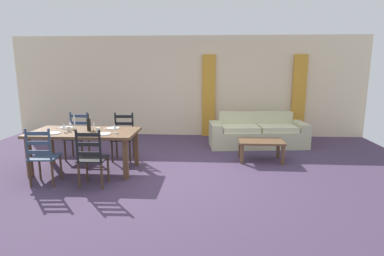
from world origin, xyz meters
The scene contains 27 objects.
ground_plane centered at (0.00, 0.00, -0.01)m, with size 9.60×9.60×0.02m, color #443450.
wall_far centered at (0.00, 3.30, 1.35)m, with size 9.60×0.16×2.70m, color beige.
curtain_panel_left centered at (0.61, 3.16, 1.10)m, with size 0.35×0.08×2.20m, color gold.
curtain_panel_right centered at (3.01, 3.16, 1.10)m, with size 0.35×0.08×2.20m, color gold.
dining_table centered at (-1.60, 0.04, 0.66)m, with size 1.90×0.96×0.75m.
dining_chair_near_left centered at (-2.01, -0.67, 0.48)m, with size 0.45×0.43×0.96m.
dining_chair_near_right centered at (-1.18, -0.71, 0.48)m, with size 0.43×0.41×0.96m.
dining_chair_far_left centered at (-2.08, 0.83, 0.48)m, with size 0.43×0.41×0.96m.
dining_chair_far_right centered at (-1.11, 0.82, 0.48)m, with size 0.43×0.41×0.96m.
dinner_plate_near_left centered at (-2.05, -0.21, 0.76)m, with size 0.24×0.24×0.02m, color white.
fork_near_left centered at (-2.20, -0.21, 0.75)m, with size 0.02×0.17×0.01m, color silver.
dinner_plate_near_right centered at (-1.15, -0.21, 0.76)m, with size 0.24×0.24×0.02m, color white.
fork_near_right centered at (-1.30, -0.21, 0.75)m, with size 0.02×0.17×0.01m, color silver.
dinner_plate_far_left centered at (-2.05, 0.29, 0.76)m, with size 0.24×0.24×0.02m, color white.
fork_far_left centered at (-2.20, 0.29, 0.75)m, with size 0.02×0.17×0.01m, color silver.
dinner_plate_far_right centered at (-1.15, 0.29, 0.76)m, with size 0.24×0.24×0.02m, color white.
fork_far_right centered at (-1.30, 0.29, 0.75)m, with size 0.02×0.17×0.01m, color silver.
wine_bottle centered at (-1.52, 0.09, 0.87)m, with size 0.07×0.07×0.32m.
wine_glass_near_left centered at (-1.91, -0.07, 0.86)m, with size 0.06×0.06×0.16m.
wine_glass_near_right centered at (-0.99, -0.08, 0.86)m, with size 0.06×0.06×0.16m.
wine_glass_far_left centered at (-1.92, 0.20, 0.86)m, with size 0.06×0.06×0.16m.
coffee_cup_primary centered at (-1.31, -0.04, 0.80)m, with size 0.07×0.07×0.09m, color beige.
coffee_cup_secondary centered at (-1.87, 0.00, 0.80)m, with size 0.07×0.07×0.09m, color beige.
candle_tall centered at (-1.78, 0.06, 0.84)m, with size 0.05×0.05×0.29m.
candle_short centered at (-1.40, 0.00, 0.79)m, with size 0.05×0.05×0.16m.
couch centered at (1.80, 2.12, 0.29)m, with size 2.35×1.04×0.80m.
coffee_table centered at (1.71, 0.90, 0.36)m, with size 0.90×0.56×0.42m.
Camera 1 is at (0.71, -5.38, 1.92)m, focal length 29.43 mm.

